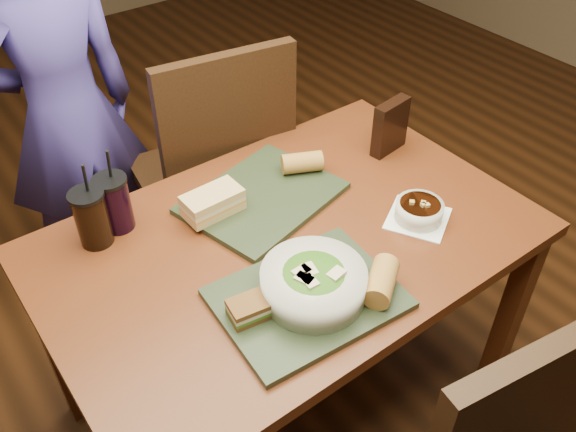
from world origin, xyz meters
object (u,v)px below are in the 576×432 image
(salad_bowl, at_px, (313,282))
(baguette_far, at_px, (302,162))
(tray_near, at_px, (307,298))
(soup_bowl, at_px, (419,211))
(tray_far, at_px, (262,198))
(chair_far, at_px, (216,168))
(cup_berry, at_px, (114,203))
(cup_cola, at_px, (92,218))
(baguette_near, at_px, (381,281))
(sandwich_near, at_px, (250,309))
(diner, at_px, (66,116))
(dining_table, at_px, (288,260))
(sandwich_far, at_px, (213,203))
(chip_bag, at_px, (390,127))

(salad_bowl, bearing_deg, baguette_far, 55.26)
(tray_near, height_order, baguette_far, baguette_far)
(tray_near, xyz_separation_m, soup_bowl, (0.43, 0.05, 0.02))
(soup_bowl, bearing_deg, salad_bowl, -172.31)
(tray_far, bearing_deg, baguette_far, 9.40)
(chair_far, bearing_deg, cup_berry, -149.57)
(cup_cola, height_order, cup_berry, cup_cola)
(tray_near, height_order, cup_cola, cup_cola)
(tray_near, distance_m, baguette_near, 0.18)
(sandwich_near, height_order, baguette_far, baguette_far)
(tray_near, bearing_deg, sandwich_near, 167.60)
(diner, height_order, tray_near, diner)
(baguette_near, xyz_separation_m, cup_berry, (-0.39, 0.61, 0.03))
(diner, distance_m, soup_bowl, 1.26)
(dining_table, bearing_deg, tray_far, 79.01)
(baguette_far, bearing_deg, chair_far, 101.79)
(soup_bowl, distance_m, baguette_near, 0.32)
(dining_table, relative_size, sandwich_near, 12.19)
(salad_bowl, xyz_separation_m, sandwich_far, (-0.03, 0.40, -0.01))
(sandwich_far, height_order, chip_bag, chip_bag)
(tray_near, xyz_separation_m, sandwich_far, (-0.02, 0.40, 0.04))
(baguette_far, height_order, cup_berry, cup_berry)
(dining_table, height_order, tray_far, tray_far)
(sandwich_far, bearing_deg, dining_table, -58.00)
(tray_near, bearing_deg, cup_berry, 114.93)
(soup_bowl, bearing_deg, dining_table, 154.11)
(chair_far, height_order, chip_bag, chair_far)
(tray_near, bearing_deg, cup_cola, 122.19)
(tray_near, relative_size, sandwich_far, 2.56)
(salad_bowl, distance_m, cup_berry, 0.58)
(cup_berry, height_order, chip_bag, cup_berry)
(sandwich_far, bearing_deg, cup_cola, 161.65)
(sandwich_near, bearing_deg, diner, 90.02)
(dining_table, height_order, chip_bag, chip_bag)
(dining_table, height_order, salad_bowl, salad_bowl)
(tray_near, bearing_deg, chip_bag, 30.25)
(sandwich_far, xyz_separation_m, baguette_near, (0.16, -0.49, -0.00))
(chair_far, height_order, soup_bowl, chair_far)
(tray_near, distance_m, tray_far, 0.40)
(chip_bag, bearing_deg, baguette_near, -143.81)
(chair_far, distance_m, cup_cola, 0.65)
(sandwich_far, height_order, baguette_near, same)
(baguette_near, bearing_deg, cup_berry, 122.61)
(salad_bowl, xyz_separation_m, baguette_near, (0.13, -0.09, -0.01))
(sandwich_far, distance_m, baguette_near, 0.52)
(soup_bowl, relative_size, cup_cola, 0.87)
(chair_far, relative_size, soup_bowl, 4.91)
(tray_near, relative_size, soup_bowl, 1.95)
(chip_bag, bearing_deg, salad_bowl, -157.12)
(cup_cola, xyz_separation_m, chip_bag, (0.91, -0.15, 0.00))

